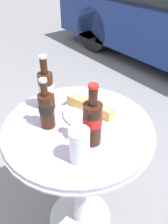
{
  "coord_description": "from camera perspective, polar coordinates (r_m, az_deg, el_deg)",
  "views": [
    {
      "loc": [
        0.58,
        -0.41,
        1.37
      ],
      "look_at": [
        0.0,
        0.03,
        0.83
      ],
      "focal_mm": 35.0,
      "sensor_mm": 36.0,
      "label": 1
    }
  ],
  "objects": [
    {
      "name": "cola_bottle_left",
      "position": [
        0.88,
        -9.78,
        0.82
      ],
      "size": [
        0.06,
        0.06,
        0.22
      ],
      "color": "#33190F",
      "rests_on": "bistro_table"
    },
    {
      "name": "cola_bottle_right",
      "position": [
        0.79,
        2.19,
        -2.47
      ],
      "size": [
        0.07,
        0.07,
        0.25
      ],
      "color": "#33190F",
      "rests_on": "bistro_table"
    },
    {
      "name": "ground_plane",
      "position": [
        1.55,
        -1.04,
        -25.91
      ],
      "size": [
        30.0,
        30.0,
        0.0
      ],
      "primitive_type": "plane",
      "color": "slate"
    },
    {
      "name": "cola_bottle_center",
      "position": [
        0.98,
        -9.81,
        5.95
      ],
      "size": [
        0.07,
        0.07,
        0.26
      ],
      "color": "#33190F",
      "rests_on": "bistro_table"
    },
    {
      "name": "bistro_table",
      "position": [
        1.08,
        -1.37,
        -11.92
      ],
      "size": [
        0.65,
        0.65,
        0.78
      ],
      "color": "#B7B7BC",
      "rests_on": "ground_plane"
    },
    {
      "name": "lunch_plate_near",
      "position": [
        0.98,
        1.77,
        0.72
      ],
      "size": [
        0.26,
        0.26,
        0.06
      ],
      "color": "silver",
      "rests_on": "bistro_table"
    },
    {
      "name": "drinking_glass",
      "position": [
        0.75,
        -1.21,
        -9.0
      ],
      "size": [
        0.07,
        0.07,
        0.13
      ],
      "color": "black",
      "rests_on": "bistro_table"
    }
  ]
}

